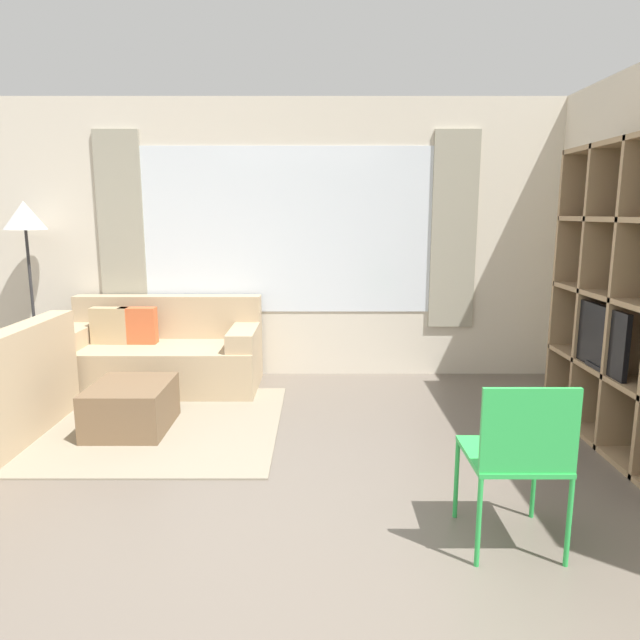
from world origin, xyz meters
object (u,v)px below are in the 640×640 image
Objects in this scene: ottoman at (131,407)px; floor_lamp at (25,225)px; folding_chair at (518,450)px; couch_main at (161,355)px.

floor_lamp reaches higher than ottoman.
ottoman is 2.86m from folding_chair.
floor_lamp is 4.74m from folding_chair.
couch_main is at bearing -47.60° from folding_chair.
couch_main is 1.74m from floor_lamp.
couch_main is 1.11m from ottoman.
ottoman is 2.25m from floor_lamp.
folding_chair reaches higher than couch_main.
folding_chair is at bearing -37.47° from floor_lamp.
ottoman is 0.78× the size of folding_chair.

